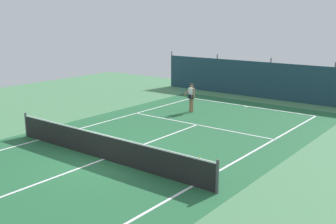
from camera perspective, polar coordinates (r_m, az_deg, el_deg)
name	(u,v)px	position (r m, az deg, el deg)	size (l,w,h in m)	color
ground_plane	(104,159)	(15.88, -8.95, -6.56)	(36.00, 36.00, 0.00)	#4C8456
court_surface	(104,159)	(15.88, -8.95, -6.55)	(11.02, 26.60, 0.01)	#236038
tennis_net	(103,147)	(15.71, -9.01, -4.81)	(10.12, 0.10, 1.10)	black
back_fence	(272,88)	(28.21, 14.33, 3.30)	(16.30, 0.98, 2.70)	#1E3D4C
tennis_player	(191,95)	(23.17, 3.26, 2.34)	(0.83, 0.66, 1.64)	#9E7051
tennis_ball_near_player	(250,118)	(22.32, 11.41, -0.77)	(0.07, 0.07, 0.07)	#CCDB33
tennis_ball_midcourt	(200,157)	(15.89, 4.44, -6.29)	(0.07, 0.07, 0.07)	#CCDB33
tennis_ball_by_sideline	(209,161)	(15.51, 5.70, -6.82)	(0.07, 0.07, 0.07)	#CCDB33
parked_car	(278,82)	(29.88, 15.11, 4.13)	(2.33, 4.36, 1.68)	black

